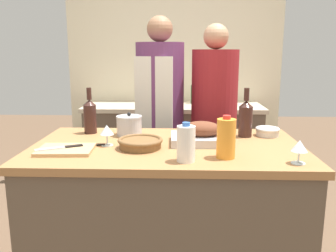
{
  "coord_description": "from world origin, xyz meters",
  "views": [
    {
      "loc": [
        0.07,
        -1.92,
        1.45
      ],
      "look_at": [
        0.0,
        0.13,
        1.02
      ],
      "focal_mm": 38.0,
      "sensor_mm": 36.0,
      "label": 1
    }
  ],
  "objects_px": {
    "stock_pot": "(129,125)",
    "cutting_board": "(66,150)",
    "condiment_bottle_short": "(180,98)",
    "person_cook_guest": "(214,120)",
    "knife_paring": "(89,145)",
    "wicker_basket": "(140,143)",
    "wine_bottle_green": "(90,115)",
    "wine_bottle_dark": "(246,118)",
    "wine_glass_left": "(299,147)",
    "roasting_pan": "(201,135)",
    "person_cook_aproned": "(160,115)",
    "mixing_bowl": "(267,131)",
    "condiment_bottle_tall": "(193,94)",
    "knife_chef": "(61,148)",
    "juice_jug": "(226,138)",
    "milk_jug": "(186,143)",
    "wine_glass_right": "(107,131)"
  },
  "relations": [
    {
      "from": "stock_pot",
      "to": "cutting_board",
      "type": "bearing_deg",
      "value": -126.6
    },
    {
      "from": "condiment_bottle_short",
      "to": "person_cook_guest",
      "type": "xyz_separation_m",
      "value": [
        0.27,
        -0.74,
        -0.08
      ]
    },
    {
      "from": "knife_paring",
      "to": "condiment_bottle_short",
      "type": "distance_m",
      "value": 1.71
    },
    {
      "from": "wicker_basket",
      "to": "wine_bottle_green",
      "type": "distance_m",
      "value": 0.5
    },
    {
      "from": "wicker_basket",
      "to": "wine_bottle_dark",
      "type": "relative_size",
      "value": 0.82
    },
    {
      "from": "wine_glass_left",
      "to": "condiment_bottle_short",
      "type": "bearing_deg",
      "value": 106.19
    },
    {
      "from": "roasting_pan",
      "to": "wicker_basket",
      "type": "relative_size",
      "value": 1.44
    },
    {
      "from": "person_cook_aproned",
      "to": "person_cook_guest",
      "type": "distance_m",
      "value": 0.43
    },
    {
      "from": "roasting_pan",
      "to": "mixing_bowl",
      "type": "relative_size",
      "value": 2.37
    },
    {
      "from": "wine_bottle_dark",
      "to": "condiment_bottle_short",
      "type": "bearing_deg",
      "value": 106.08
    },
    {
      "from": "stock_pot",
      "to": "wine_bottle_dark",
      "type": "height_order",
      "value": "wine_bottle_dark"
    },
    {
      "from": "person_cook_aproned",
      "to": "stock_pot",
      "type": "bearing_deg",
      "value": -90.25
    },
    {
      "from": "cutting_board",
      "to": "mixing_bowl",
      "type": "xyz_separation_m",
      "value": [
        1.13,
        0.39,
        0.02
      ]
    },
    {
      "from": "condiment_bottle_tall",
      "to": "stock_pot",
      "type": "bearing_deg",
      "value": -106.15
    },
    {
      "from": "stock_pot",
      "to": "knife_chef",
      "type": "height_order",
      "value": "stock_pot"
    },
    {
      "from": "mixing_bowl",
      "to": "wine_glass_left",
      "type": "height_order",
      "value": "wine_glass_left"
    },
    {
      "from": "mixing_bowl",
      "to": "juice_jug",
      "type": "distance_m",
      "value": 0.57
    },
    {
      "from": "knife_chef",
      "to": "knife_paring",
      "type": "bearing_deg",
      "value": 46.01
    },
    {
      "from": "cutting_board",
      "to": "person_cook_guest",
      "type": "xyz_separation_m",
      "value": [
        0.86,
        1.01,
        -0.04
      ]
    },
    {
      "from": "wine_bottle_green",
      "to": "knife_chef",
      "type": "bearing_deg",
      "value": -96.68
    },
    {
      "from": "juice_jug",
      "to": "condiment_bottle_short",
      "type": "distance_m",
      "value": 1.85
    },
    {
      "from": "wicker_basket",
      "to": "condiment_bottle_short",
      "type": "height_order",
      "value": "condiment_bottle_short"
    },
    {
      "from": "cutting_board",
      "to": "wine_bottle_dark",
      "type": "distance_m",
      "value": 1.06
    },
    {
      "from": "wicker_basket",
      "to": "mixing_bowl",
      "type": "bearing_deg",
      "value": 22.37
    },
    {
      "from": "condiment_bottle_tall",
      "to": "knife_chef",
      "type": "bearing_deg",
      "value": -111.35
    },
    {
      "from": "knife_chef",
      "to": "condiment_bottle_tall",
      "type": "xyz_separation_m",
      "value": [
        0.75,
        1.92,
        0.05
      ]
    },
    {
      "from": "milk_jug",
      "to": "knife_chef",
      "type": "distance_m",
      "value": 0.67
    },
    {
      "from": "wicker_basket",
      "to": "juice_jug",
      "type": "xyz_separation_m",
      "value": [
        0.44,
        -0.16,
        0.07
      ]
    },
    {
      "from": "milk_jug",
      "to": "wine_glass_left",
      "type": "relative_size",
      "value": 1.68
    },
    {
      "from": "wine_bottle_dark",
      "to": "juice_jug",
      "type": "bearing_deg",
      "value": -111.08
    },
    {
      "from": "wicker_basket",
      "to": "wine_glass_left",
      "type": "distance_m",
      "value": 0.8
    },
    {
      "from": "cutting_board",
      "to": "wine_glass_left",
      "type": "bearing_deg",
      "value": -8.03
    },
    {
      "from": "roasting_pan",
      "to": "condiment_bottle_tall",
      "type": "bearing_deg",
      "value": 89.63
    },
    {
      "from": "wine_bottle_dark",
      "to": "wine_glass_left",
      "type": "distance_m",
      "value": 0.55
    },
    {
      "from": "milk_jug",
      "to": "wine_glass_left",
      "type": "xyz_separation_m",
      "value": [
        0.52,
        -0.02,
        -0.01
      ]
    },
    {
      "from": "roasting_pan",
      "to": "knife_chef",
      "type": "xyz_separation_m",
      "value": [
        -0.74,
        -0.2,
        -0.03
      ]
    },
    {
      "from": "cutting_board",
      "to": "wine_glass_right",
      "type": "height_order",
      "value": "wine_glass_right"
    },
    {
      "from": "knife_paring",
      "to": "person_cook_guest",
      "type": "xyz_separation_m",
      "value": [
        0.77,
        0.89,
        -0.03
      ]
    },
    {
      "from": "wine_bottle_dark",
      "to": "condiment_bottle_tall",
      "type": "bearing_deg",
      "value": 99.59
    },
    {
      "from": "knife_chef",
      "to": "person_cook_guest",
      "type": "xyz_separation_m",
      "value": [
        0.88,
        1.01,
        -0.05
      ]
    },
    {
      "from": "milk_jug",
      "to": "wine_bottle_dark",
      "type": "relative_size",
      "value": 0.64
    },
    {
      "from": "mixing_bowl",
      "to": "knife_paring",
      "type": "xyz_separation_m",
      "value": [
        -1.04,
        -0.27,
        -0.03
      ]
    },
    {
      "from": "juice_jug",
      "to": "wine_glass_left",
      "type": "bearing_deg",
      "value": -14.0
    },
    {
      "from": "wicker_basket",
      "to": "wine_glass_right",
      "type": "distance_m",
      "value": 0.2
    },
    {
      "from": "cutting_board",
      "to": "person_cook_aproned",
      "type": "height_order",
      "value": "person_cook_aproned"
    },
    {
      "from": "wicker_basket",
      "to": "cutting_board",
      "type": "xyz_separation_m",
      "value": [
        -0.38,
        -0.08,
        -0.02
      ]
    },
    {
      "from": "stock_pot",
      "to": "knife_paring",
      "type": "bearing_deg",
      "value": -126.09
    },
    {
      "from": "knife_paring",
      "to": "wine_glass_left",
      "type": "bearing_deg",
      "value": -14.96
    },
    {
      "from": "wine_bottle_green",
      "to": "condiment_bottle_short",
      "type": "bearing_deg",
      "value": 66.98
    },
    {
      "from": "wine_glass_left",
      "to": "condiment_bottle_short",
      "type": "height_order",
      "value": "condiment_bottle_short"
    }
  ]
}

